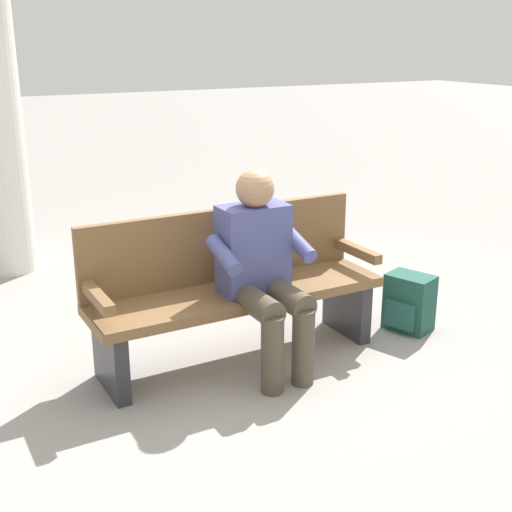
% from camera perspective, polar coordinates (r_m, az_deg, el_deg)
% --- Properties ---
extents(ground_plane, '(40.00, 40.00, 0.00)m').
position_cam_1_polar(ground_plane, '(4.23, -1.41, -8.57)').
color(ground_plane, gray).
extents(bench_near, '(1.80, 0.50, 0.90)m').
position_cam_1_polar(bench_near, '(4.11, -1.92, -2.44)').
color(bench_near, brown).
rests_on(bench_near, ground).
extents(person_seated, '(0.57, 0.58, 1.18)m').
position_cam_1_polar(person_seated, '(3.89, 0.56, -0.97)').
color(person_seated, '#474C84').
rests_on(person_seated, ground).
extents(backpack, '(0.32, 0.35, 0.38)m').
position_cam_1_polar(backpack, '(4.67, 12.66, -3.85)').
color(backpack, '#1E4C42').
rests_on(backpack, ground).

